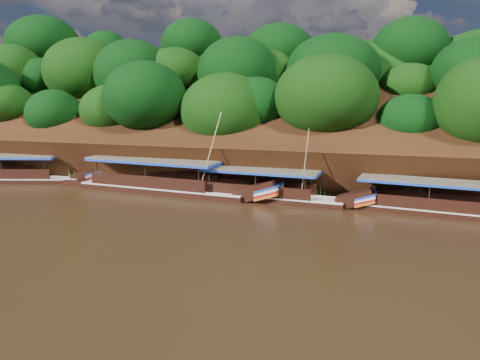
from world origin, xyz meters
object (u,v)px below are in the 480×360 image
Objects in this scene: boat_0 at (452,208)px; boat_1 at (277,194)px; boat_2 at (172,186)px; boat_3 at (24,176)px.

boat_1 is at bearing -176.14° from boat_0.
boat_2 is 1.25× the size of boat_3.
boat_3 is (-14.76, 0.28, -0.05)m from boat_2.
boat_3 is at bearing -177.79° from boat_1.
boat_0 is at bearing 0.36° from boat_1.
boat_3 is (-23.39, 0.46, 0.03)m from boat_1.
boat_1 is (-11.92, 0.62, 0.02)m from boat_0.
boat_0 is at bearing -17.86° from boat_3.
boat_1 is at bearing -17.24° from boat_3.
boat_0 is 11.94m from boat_1.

